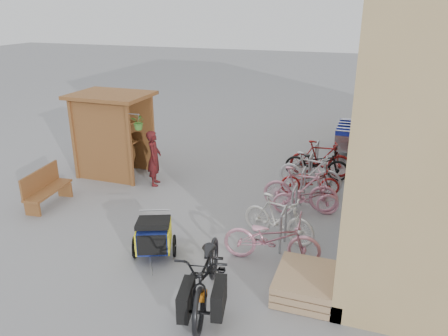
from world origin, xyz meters
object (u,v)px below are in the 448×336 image
(child_trailer, at_px, (154,235))
(bike_2, at_px, (306,198))
(person_kiosk, at_px, (154,158))
(bike_0, at_px, (272,238))
(bench, at_px, (45,188))
(bike_1, at_px, (278,218))
(shopping_carts, at_px, (346,134))
(bike_7, at_px, (321,159))
(bike_3, at_px, (301,189))
(bike_4, at_px, (310,181))
(bike_5, at_px, (310,172))
(cargo_bike, at_px, (207,273))
(bike_6, at_px, (317,163))
(pallet_stack, at_px, (305,284))
(kiosk, at_px, (110,123))

(child_trailer, relative_size, bike_2, 0.92)
(person_kiosk, distance_m, bike_0, 4.81)
(bench, height_order, bike_1, bike_1)
(shopping_carts, relative_size, bike_1, 1.43)
(bench, relative_size, bike_0, 0.80)
(bench, xyz_separation_m, bike_7, (6.16, 4.26, 0.05))
(bike_1, bearing_deg, bike_3, 9.12)
(bike_1, distance_m, bike_4, 2.56)
(shopping_carts, xyz_separation_m, bike_5, (-0.65, -3.68, -0.10))
(shopping_carts, xyz_separation_m, person_kiosk, (-4.76, -4.67, 0.15))
(shopping_carts, bearing_deg, child_trailer, -110.82)
(bike_3, bearing_deg, bike_5, -3.22)
(bike_3, bearing_deg, person_kiosk, 84.32)
(bike_2, relative_size, bike_4, 1.03)
(cargo_bike, height_order, bike_6, cargo_bike)
(bike_2, distance_m, bike_3, 0.28)
(bike_2, bearing_deg, bike_0, 158.48)
(bike_2, bearing_deg, shopping_carts, -19.97)
(bike_1, bearing_deg, bike_6, 11.74)
(cargo_bike, bearing_deg, bike_3, 66.51)
(bench, bearing_deg, pallet_stack, -18.84)
(bike_3, relative_size, bike_5, 1.04)
(child_trailer, distance_m, cargo_bike, 1.86)
(pallet_stack, relative_size, bike_0, 0.63)
(cargo_bike, xyz_separation_m, bike_0, (0.70, 1.62, -0.09))
(pallet_stack, relative_size, shopping_carts, 0.50)
(pallet_stack, distance_m, bike_4, 4.29)
(bike_0, xyz_separation_m, bike_6, (0.21, 4.65, -0.02))
(pallet_stack, relative_size, child_trailer, 0.83)
(cargo_bike, bearing_deg, bike_7, 69.27)
(bike_4, bearing_deg, cargo_bike, 159.13)
(child_trailer, height_order, bike_1, bike_1)
(bike_0, height_order, bike_5, bike_5)
(kiosk, xyz_separation_m, bike_5, (5.63, 0.69, -1.03))
(bike_1, xyz_separation_m, bike_5, (0.22, 2.85, 0.03))
(bench, xyz_separation_m, cargo_bike, (5.18, -2.24, 0.11))
(bike_5, bearing_deg, cargo_bike, -178.55)
(shopping_carts, height_order, bike_6, shopping_carts)
(bike_6, bearing_deg, bike_1, 176.24)
(bike_7, bearing_deg, bike_5, 167.05)
(pallet_stack, distance_m, bench, 6.84)
(cargo_bike, xyz_separation_m, bike_7, (0.99, 6.50, -0.06))
(kiosk, bearing_deg, shopping_carts, 34.82)
(shopping_carts, height_order, bike_5, shopping_carts)
(child_trailer, relative_size, bike_6, 0.79)
(bike_6, bearing_deg, bench, 123.89)
(bike_1, xyz_separation_m, bike_6, (0.27, 3.78, -0.02))
(kiosk, distance_m, bike_0, 6.35)
(shopping_carts, relative_size, bike_2, 1.52)
(pallet_stack, height_order, bike_5, bike_5)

